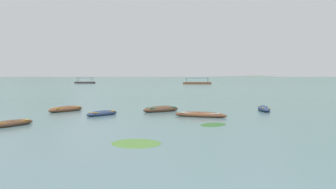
{
  "coord_description": "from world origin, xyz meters",
  "views": [
    {
      "loc": [
        -2.95,
        -6.02,
        3.28
      ],
      "look_at": [
        0.54,
        58.68,
        0.13
      ],
      "focal_mm": 41.87,
      "sensor_mm": 36.0,
      "label": 1
    }
  ],
  "objects_px": {
    "rowboat_5": "(102,113)",
    "ferry_0": "(197,83)",
    "rowboat_2": "(200,115)",
    "rowboat_3": "(10,124)",
    "rowboat_6": "(264,109)",
    "rowboat_0": "(161,109)",
    "ferry_1": "(85,82)",
    "rowboat_4": "(66,109)"
  },
  "relations": [
    {
      "from": "rowboat_5",
      "to": "ferry_0",
      "type": "relative_size",
      "value": 0.28
    },
    {
      "from": "rowboat_5",
      "to": "rowboat_2",
      "type": "bearing_deg",
      "value": -10.93
    },
    {
      "from": "rowboat_3",
      "to": "rowboat_2",
      "type": "bearing_deg",
      "value": 21.1
    },
    {
      "from": "rowboat_6",
      "to": "rowboat_3",
      "type": "bearing_deg",
      "value": -152.91
    },
    {
      "from": "rowboat_6",
      "to": "rowboat_0",
      "type": "bearing_deg",
      "value": -177.56
    },
    {
      "from": "rowboat_6",
      "to": "ferry_0",
      "type": "xyz_separation_m",
      "value": [
        8.26,
        112.52,
        0.26
      ]
    },
    {
      "from": "rowboat_3",
      "to": "rowboat_6",
      "type": "distance_m",
      "value": 22.19
    },
    {
      "from": "rowboat_2",
      "to": "rowboat_5",
      "type": "bearing_deg",
      "value": 169.07
    },
    {
      "from": "rowboat_2",
      "to": "ferry_1",
      "type": "distance_m",
      "value": 135.22
    },
    {
      "from": "rowboat_3",
      "to": "ferry_0",
      "type": "height_order",
      "value": "ferry_0"
    },
    {
      "from": "rowboat_2",
      "to": "rowboat_0",
      "type": "bearing_deg",
      "value": 122.62
    },
    {
      "from": "rowboat_2",
      "to": "ferry_0",
      "type": "bearing_deg",
      "value": 82.77
    },
    {
      "from": "rowboat_0",
      "to": "ferry_1",
      "type": "relative_size",
      "value": 0.45
    },
    {
      "from": "rowboat_3",
      "to": "rowboat_5",
      "type": "distance_m",
      "value": 8.39
    },
    {
      "from": "rowboat_2",
      "to": "ferry_1",
      "type": "xyz_separation_m",
      "value": [
        -29.76,
        131.9,
        0.29
      ]
    },
    {
      "from": "rowboat_4",
      "to": "ferry_1",
      "type": "bearing_deg",
      "value": 98.15
    },
    {
      "from": "ferry_1",
      "to": "rowboat_0",
      "type": "bearing_deg",
      "value": -78.11
    },
    {
      "from": "rowboat_5",
      "to": "rowboat_0",
      "type": "bearing_deg",
      "value": 32.08
    },
    {
      "from": "rowboat_2",
      "to": "rowboat_4",
      "type": "distance_m",
      "value": 12.83
    },
    {
      "from": "rowboat_3",
      "to": "rowboat_0",
      "type": "bearing_deg",
      "value": 43.71
    },
    {
      "from": "rowboat_6",
      "to": "ferry_0",
      "type": "height_order",
      "value": "ferry_0"
    },
    {
      "from": "rowboat_0",
      "to": "ferry_0",
      "type": "height_order",
      "value": "ferry_0"
    },
    {
      "from": "rowboat_3",
      "to": "rowboat_4",
      "type": "height_order",
      "value": "rowboat_4"
    },
    {
      "from": "rowboat_0",
      "to": "rowboat_6",
      "type": "distance_m",
      "value": 9.62
    },
    {
      "from": "rowboat_0",
      "to": "rowboat_5",
      "type": "height_order",
      "value": "rowboat_0"
    },
    {
      "from": "rowboat_0",
      "to": "rowboat_4",
      "type": "bearing_deg",
      "value": 175.05
    },
    {
      "from": "rowboat_0",
      "to": "ferry_0",
      "type": "xyz_separation_m",
      "value": [
        17.87,
        112.93,
        0.24
      ]
    },
    {
      "from": "rowboat_2",
      "to": "rowboat_5",
      "type": "xyz_separation_m",
      "value": [
        -7.92,
        1.53,
        -0.0
      ]
    },
    {
      "from": "rowboat_5",
      "to": "ferry_1",
      "type": "height_order",
      "value": "ferry_1"
    },
    {
      "from": "rowboat_3",
      "to": "ferry_1",
      "type": "relative_size",
      "value": 0.44
    },
    {
      "from": "rowboat_6",
      "to": "ferry_1",
      "type": "relative_size",
      "value": 0.48
    },
    {
      "from": "rowboat_0",
      "to": "rowboat_2",
      "type": "height_order",
      "value": "rowboat_0"
    },
    {
      "from": "ferry_0",
      "to": "ferry_1",
      "type": "bearing_deg",
      "value": 162.2
    },
    {
      "from": "rowboat_2",
      "to": "rowboat_6",
      "type": "bearing_deg",
      "value": 37.22
    },
    {
      "from": "rowboat_2",
      "to": "rowboat_6",
      "type": "xyz_separation_m",
      "value": [
        6.64,
        5.05,
        0.02
      ]
    },
    {
      "from": "rowboat_0",
      "to": "rowboat_3",
      "type": "xyz_separation_m",
      "value": [
        -10.14,
        -9.7,
        -0.05
      ]
    },
    {
      "from": "rowboat_4",
      "to": "rowboat_5",
      "type": "distance_m",
      "value": 5.36
    },
    {
      "from": "rowboat_4",
      "to": "ferry_0",
      "type": "bearing_deg",
      "value": 76.68
    },
    {
      "from": "rowboat_4",
      "to": "rowboat_6",
      "type": "xyz_separation_m",
      "value": [
        18.29,
        -0.34,
        -0.01
      ]
    },
    {
      "from": "rowboat_3",
      "to": "ferry_1",
      "type": "distance_m",
      "value": 137.97
    },
    {
      "from": "ferry_1",
      "to": "rowboat_4",
      "type": "bearing_deg",
      "value": -81.85
    },
    {
      "from": "rowboat_0",
      "to": "rowboat_2",
      "type": "relative_size",
      "value": 0.87
    }
  ]
}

